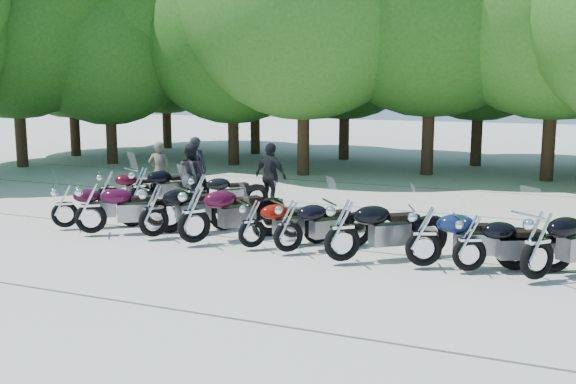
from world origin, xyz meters
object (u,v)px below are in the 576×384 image
at_px(motorcycle_10, 108,188).
at_px(motorcycle_3, 194,212).
at_px(motorcycle_1, 90,207).
at_px(rider_0, 159,171).
at_px(motorcycle_7, 424,234).
at_px(rider_3, 196,168).
at_px(rider_2, 271,176).
at_px(motorcycle_12, 199,192).
at_px(motorcycle_9, 538,243).
at_px(motorcycle_0, 64,205).
at_px(motorcycle_5, 288,224).
at_px(motorcycle_2, 153,209).
at_px(motorcycle_6, 342,228).
at_px(rider_1, 191,176).
at_px(motorcycle_11, 140,187).
at_px(motorcycle_4, 252,222).
at_px(motorcycle_8, 470,241).

bearing_deg(motorcycle_10, motorcycle_3, -164.24).
relative_size(motorcycle_1, rider_0, 1.39).
bearing_deg(rider_0, motorcycle_7, 129.92).
height_order(motorcycle_3, rider_3, rider_3).
distance_m(rider_2, rider_3, 2.63).
xyz_separation_m(motorcycle_12, rider_0, (-2.11, 1.37, 0.25)).
relative_size(motorcycle_9, rider_2, 1.40).
relative_size(motorcycle_0, motorcycle_5, 0.96).
bearing_deg(motorcycle_2, motorcycle_1, 44.58).
height_order(motorcycle_6, motorcycle_9, motorcycle_9).
relative_size(motorcycle_0, motorcycle_1, 0.89).
height_order(motorcycle_7, rider_2, rider_2).
distance_m(motorcycle_0, motorcycle_3, 3.53).
height_order(motorcycle_2, motorcycle_6, motorcycle_6).
bearing_deg(rider_2, motorcycle_5, 136.66).
distance_m(motorcycle_2, motorcycle_9, 7.77).
relative_size(motorcycle_10, rider_1, 1.18).
relative_size(motorcycle_6, motorcycle_11, 1.05).
bearing_deg(motorcycle_11, motorcycle_5, -176.33).
bearing_deg(rider_0, motorcycle_4, 116.41).
relative_size(motorcycle_1, rider_2, 1.34).
height_order(motorcycle_7, motorcycle_12, motorcycle_7).
relative_size(motorcycle_10, motorcycle_12, 0.97).
height_order(motorcycle_2, rider_0, rider_0).
height_order(motorcycle_2, motorcycle_5, motorcycle_2).
xyz_separation_m(motorcycle_11, rider_3, (0.39, 2.18, 0.25)).
relative_size(motorcycle_5, rider_1, 1.27).
distance_m(motorcycle_1, motorcycle_11, 2.85).
bearing_deg(motorcycle_2, motorcycle_10, -4.36).
height_order(motorcycle_4, motorcycle_10, motorcycle_4).
bearing_deg(motorcycle_5, motorcycle_4, 38.62).
distance_m(rider_1, rider_3, 1.21).
xyz_separation_m(motorcycle_2, rider_1, (-1.24, 3.57, 0.19)).
height_order(motorcycle_6, rider_2, rider_2).
bearing_deg(rider_2, motorcycle_6, 146.00).
relative_size(motorcycle_6, motorcycle_10, 1.21).
height_order(motorcycle_11, rider_0, rider_0).
distance_m(motorcycle_6, rider_2, 5.72).
bearing_deg(motorcycle_7, motorcycle_6, 77.61).
height_order(motorcycle_5, motorcycle_8, motorcycle_5).
bearing_deg(motorcycle_9, motorcycle_12, 22.38).
xyz_separation_m(motorcycle_3, motorcycle_7, (4.74, 0.12, -0.06)).
height_order(motorcycle_0, motorcycle_1, motorcycle_1).
height_order(motorcycle_1, motorcycle_8, motorcycle_1).
height_order(motorcycle_7, rider_0, rider_0).
height_order(motorcycle_10, motorcycle_12, motorcycle_12).
relative_size(motorcycle_6, rider_3, 1.36).
bearing_deg(motorcycle_1, motorcycle_9, -124.54).
relative_size(motorcycle_6, rider_0, 1.45).
distance_m(motorcycle_1, motorcycle_5, 4.63).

